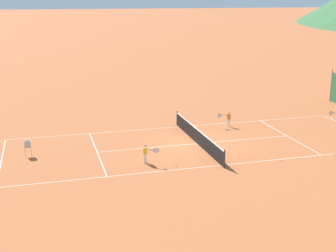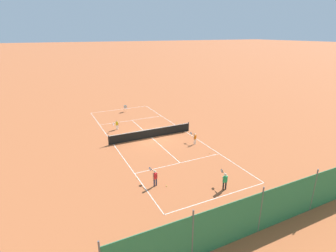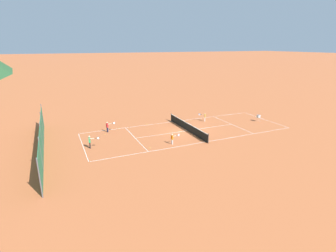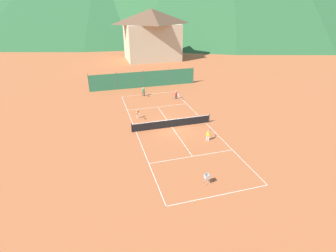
{
  "view_description": "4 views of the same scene",
  "coord_description": "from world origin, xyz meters",
  "px_view_note": "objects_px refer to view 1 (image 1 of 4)",
  "views": [
    {
      "loc": [
        26.96,
        -9.41,
        9.18
      ],
      "look_at": [
        -1.65,
        -1.49,
        0.84
      ],
      "focal_mm": 50.0,
      "sensor_mm": 36.0,
      "label": 1
    },
    {
      "loc": [
        9.69,
        23.91,
        10.54
      ],
      "look_at": [
        -1.98,
        -0.02,
        0.97
      ],
      "focal_mm": 28.0,
      "sensor_mm": 36.0,
      "label": 2
    },
    {
      "loc": [
        -25.91,
        14.09,
        9.77
      ],
      "look_at": [
        0.29,
        2.37,
        0.8
      ],
      "focal_mm": 28.0,
      "sensor_mm": 36.0,
      "label": 3
    },
    {
      "loc": [
        -7.93,
        -25.33,
        13.0
      ],
      "look_at": [
        -0.73,
        -0.93,
        0.67
      ],
      "focal_mm": 28.0,
      "sensor_mm": 36.0,
      "label": 4
    }
  ],
  "objects_px": {
    "tennis_net": "(197,136)",
    "tennis_ball_mid_court": "(259,123)",
    "tennis_ball_by_net_right": "(176,166)",
    "tennis_ball_alley_left": "(281,160)",
    "ball_hopper": "(28,145)",
    "tennis_ball_service_box": "(334,154)",
    "player_near_baseline": "(228,118)",
    "player_near_service": "(146,152)"
  },
  "relations": [
    {
      "from": "tennis_ball_mid_court",
      "to": "tennis_ball_service_box",
      "type": "bearing_deg",
      "value": 9.45
    },
    {
      "from": "player_near_baseline",
      "to": "tennis_ball_service_box",
      "type": "bearing_deg",
      "value": 26.96
    },
    {
      "from": "tennis_net",
      "to": "tennis_ball_by_net_right",
      "type": "xyz_separation_m",
      "value": [
        3.63,
        -2.5,
        -0.47
      ]
    },
    {
      "from": "player_near_service",
      "to": "tennis_ball_alley_left",
      "type": "height_order",
      "value": "player_near_service"
    },
    {
      "from": "tennis_net",
      "to": "tennis_ball_service_box",
      "type": "height_order",
      "value": "tennis_net"
    },
    {
      "from": "tennis_ball_alley_left",
      "to": "tennis_ball_mid_court",
      "type": "bearing_deg",
      "value": 162.87
    },
    {
      "from": "player_near_baseline",
      "to": "tennis_ball_service_box",
      "type": "distance_m",
      "value": 8.35
    },
    {
      "from": "tennis_net",
      "to": "tennis_ball_by_net_right",
      "type": "relative_size",
      "value": 139.09
    },
    {
      "from": "player_near_baseline",
      "to": "tennis_ball_alley_left",
      "type": "relative_size",
      "value": 16.93
    },
    {
      "from": "tennis_net",
      "to": "ball_hopper",
      "type": "relative_size",
      "value": 10.31
    },
    {
      "from": "ball_hopper",
      "to": "tennis_ball_service_box",
      "type": "bearing_deg",
      "value": 75.41
    },
    {
      "from": "tennis_net",
      "to": "player_near_baseline",
      "type": "xyz_separation_m",
      "value": [
        -3.24,
        3.44,
        0.16
      ]
    },
    {
      "from": "tennis_ball_service_box",
      "to": "ball_hopper",
      "type": "relative_size",
      "value": 0.07
    },
    {
      "from": "tennis_ball_alley_left",
      "to": "ball_hopper",
      "type": "height_order",
      "value": "ball_hopper"
    },
    {
      "from": "tennis_net",
      "to": "tennis_ball_mid_court",
      "type": "distance_m",
      "value": 6.86
    },
    {
      "from": "tennis_ball_alley_left",
      "to": "tennis_ball_service_box",
      "type": "height_order",
      "value": "same"
    },
    {
      "from": "player_near_baseline",
      "to": "tennis_ball_alley_left",
      "type": "distance_m",
      "value": 7.61
    },
    {
      "from": "player_near_baseline",
      "to": "tennis_ball_mid_court",
      "type": "relative_size",
      "value": 16.93
    },
    {
      "from": "player_near_service",
      "to": "tennis_ball_mid_court",
      "type": "xyz_separation_m",
      "value": [
        -5.99,
        9.91,
        -0.61
      ]
    },
    {
      "from": "player_near_service",
      "to": "tennis_ball_by_net_right",
      "type": "distance_m",
      "value": 1.88
    },
    {
      "from": "ball_hopper",
      "to": "tennis_ball_mid_court",
      "type": "bearing_deg",
      "value": 100.28
    },
    {
      "from": "tennis_ball_mid_court",
      "to": "ball_hopper",
      "type": "bearing_deg",
      "value": -79.72
    },
    {
      "from": "tennis_net",
      "to": "tennis_ball_alley_left",
      "type": "bearing_deg",
      "value": 39.48
    },
    {
      "from": "tennis_ball_alley_left",
      "to": "ball_hopper",
      "type": "relative_size",
      "value": 0.07
    },
    {
      "from": "tennis_ball_alley_left",
      "to": "tennis_ball_service_box",
      "type": "relative_size",
      "value": 1.0
    },
    {
      "from": "player_near_service",
      "to": "tennis_net",
      "type": "bearing_deg",
      "value": 123.51
    },
    {
      "from": "tennis_ball_by_net_right",
      "to": "tennis_ball_alley_left",
      "type": "xyz_separation_m",
      "value": [
        0.71,
        6.07,
        0.0
      ]
    },
    {
      "from": "player_near_service",
      "to": "tennis_ball_service_box",
      "type": "distance_m",
      "value": 11.29
    },
    {
      "from": "player_near_baseline",
      "to": "tennis_ball_service_box",
      "type": "xyz_separation_m",
      "value": [
        7.42,
        3.77,
        -0.62
      ]
    },
    {
      "from": "tennis_ball_by_net_right",
      "to": "tennis_ball_service_box",
      "type": "distance_m",
      "value": 9.72
    },
    {
      "from": "tennis_ball_alley_left",
      "to": "ball_hopper",
      "type": "distance_m",
      "value": 14.77
    },
    {
      "from": "player_near_service",
      "to": "tennis_ball_by_net_right",
      "type": "xyz_separation_m",
      "value": [
        1.01,
        1.46,
        -0.61
      ]
    },
    {
      "from": "tennis_net",
      "to": "tennis_ball_service_box",
      "type": "relative_size",
      "value": 139.09
    },
    {
      "from": "tennis_ball_alley_left",
      "to": "ball_hopper",
      "type": "bearing_deg",
      "value": -108.75
    },
    {
      "from": "tennis_ball_by_net_right",
      "to": "player_near_baseline",
      "type": "bearing_deg",
      "value": 139.2
    },
    {
      "from": "tennis_ball_alley_left",
      "to": "tennis_net",
      "type": "bearing_deg",
      "value": -140.52
    },
    {
      "from": "player_near_service",
      "to": "tennis_ball_alley_left",
      "type": "relative_size",
      "value": 16.56
    },
    {
      "from": "player_near_service",
      "to": "tennis_ball_mid_court",
      "type": "bearing_deg",
      "value": 121.15
    },
    {
      "from": "tennis_net",
      "to": "tennis_ball_mid_court",
      "type": "bearing_deg",
      "value": 119.51
    },
    {
      "from": "player_near_service",
      "to": "tennis_ball_mid_court",
      "type": "relative_size",
      "value": 16.56
    },
    {
      "from": "tennis_ball_mid_court",
      "to": "ball_hopper",
      "type": "xyz_separation_m",
      "value": [
        2.97,
        -16.35,
        0.62
      ]
    },
    {
      "from": "player_near_baseline",
      "to": "player_near_service",
      "type": "xyz_separation_m",
      "value": [
        5.86,
        -7.39,
        -0.01
      ]
    }
  ]
}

